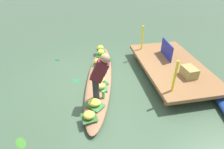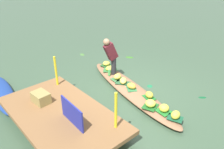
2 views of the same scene
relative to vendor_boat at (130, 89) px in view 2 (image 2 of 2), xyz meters
name	(u,v)px [view 2 (image 2 of 2)]	position (x,y,z in m)	size (l,w,h in m)	color
canal_water	(130,92)	(0.00, 0.00, -0.09)	(40.00, 40.00, 0.00)	#3B543C
dock_platform	(61,115)	(0.03, 2.25, 0.21)	(3.20, 1.80, 0.36)	brown
vendor_boat	(130,89)	(0.00, 0.00, 0.00)	(4.14, 0.70, 0.18)	#916445
moored_boat	(3,94)	(2.22, 2.86, 0.01)	(2.38, 0.54, 0.21)	navy
leaf_mat_0	(149,97)	(-0.74, 0.04, 0.10)	(0.34, 0.25, 0.01)	#1F6C28
banana_bunch_0	(149,95)	(-0.74, 0.04, 0.18)	(0.24, 0.19, 0.17)	gold
leaf_mat_1	(117,79)	(0.60, -0.04, 0.10)	(0.37, 0.27, 0.01)	#3B7040
banana_bunch_1	(117,77)	(0.60, -0.04, 0.18)	(0.26, 0.21, 0.17)	#F0D24A
leaf_mat_2	(150,106)	(-1.02, 0.33, 0.10)	(0.37, 0.33, 0.01)	#205C22
banana_bunch_2	(151,103)	(-1.02, 0.33, 0.18)	(0.27, 0.26, 0.18)	#E7DD4C
leaf_mat_3	(106,65)	(1.58, -0.44, 0.10)	(0.33, 0.33, 0.01)	#2B5D2C
banana_bunch_3	(106,63)	(1.58, -0.44, 0.17)	(0.24, 0.26, 0.15)	yellow
leaf_mat_4	(175,118)	(-1.71, 0.27, 0.10)	(0.35, 0.26, 0.01)	#195234
banana_bunch_4	(176,115)	(-1.71, 0.27, 0.19)	(0.25, 0.20, 0.19)	yellow
leaf_mat_5	(131,88)	(-0.09, 0.04, 0.10)	(0.38, 0.26, 0.01)	#2F713F
banana_bunch_5	(131,86)	(-0.09, 0.04, 0.17)	(0.27, 0.20, 0.16)	gold
leaf_mat_6	(110,70)	(1.20, -0.28, 0.10)	(0.44, 0.32, 0.01)	#35753A
banana_bunch_6	(110,68)	(1.20, -0.28, 0.17)	(0.31, 0.24, 0.15)	yellow
leaf_mat_7	(123,83)	(0.30, 0.00, 0.10)	(0.44, 0.26, 0.01)	#285633
banana_bunch_7	(123,81)	(0.30, 0.00, 0.17)	(0.31, 0.20, 0.15)	#EDE156
leaf_mat_8	(164,111)	(-1.37, 0.24, 0.10)	(0.34, 0.30, 0.01)	#24772C
banana_bunch_8	(164,108)	(-1.37, 0.24, 0.19)	(0.24, 0.23, 0.19)	yellow
vendor_person	(111,54)	(0.97, -0.10, 0.78)	(0.27, 0.49, 1.22)	#28282D
water_bottle	(109,72)	(0.95, -0.02, 0.19)	(0.08, 0.08, 0.20)	#52B859
market_banner	(72,114)	(-0.47, 2.25, 0.52)	(0.83, 0.03, 0.51)	navy
railing_post_west	(116,111)	(-1.17, 1.65, 0.69)	(0.06, 0.06, 0.84)	yellow
railing_post_east	(56,71)	(1.23, 1.65, 0.69)	(0.06, 0.06, 0.84)	yellow
produce_crate	(41,98)	(0.72, 2.39, 0.40)	(0.44, 0.32, 0.27)	#978449
drifting_plant_0	(82,55)	(3.33, -0.63, -0.09)	(0.28, 0.17, 0.01)	#477537
drifting_plant_1	(202,97)	(-1.57, -1.31, -0.09)	(0.23, 0.10, 0.01)	#11522A
drifting_plant_2	(150,86)	(-0.17, -0.69, -0.09)	(0.16, 0.19, 0.01)	#1D6E40
drifting_plant_3	(129,57)	(1.84, -1.86, -0.09)	(0.32, 0.18, 0.01)	#377424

